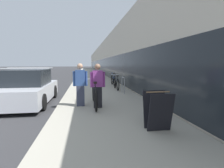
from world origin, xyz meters
The scene contains 10 objects.
sidewalk_slab centered at (4.87, 21.00, 0.06)m, with size 3.63×70.00×0.12m.
storefront_facade centered at (11.71, 29.00, 2.40)m, with size 10.01×70.00×4.80m.
tandem_bicycle centered at (4.40, 2.80, 0.52)m, with size 0.52×2.37×0.94m.
person_rider centered at (4.50, 2.51, 0.89)m, with size 0.52×0.20×1.53m.
person_bystander centered at (3.90, 2.87, 0.90)m, with size 0.52×0.21×1.54m.
bike_rack_hoop centered at (6.03, 5.28, 0.63)m, with size 0.05×0.60×0.84m.
cruiser_bike_nearest centered at (5.92, 6.67, 0.49)m, with size 0.52×1.67×0.87m.
cruiser_bike_middle centered at (6.06, 8.63, 0.50)m, with size 0.52×1.73×0.91m.
sandwich_board_sign centered at (5.72, 0.24, 0.57)m, with size 0.56×0.56×0.90m.
parked_sedan_curbside centered at (1.76, 4.06, 0.64)m, with size 1.85×4.01×1.49m.
Camera 1 is at (4.06, -3.50, 1.65)m, focal length 28.00 mm.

